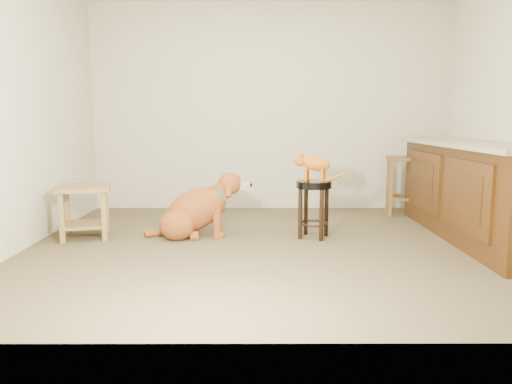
{
  "coord_description": "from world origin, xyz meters",
  "views": [
    {
      "loc": [
        -0.18,
        -4.45,
        1.16
      ],
      "look_at": [
        -0.17,
        0.37,
        0.45
      ],
      "focal_mm": 35.0,
      "sensor_mm": 36.0,
      "label": 1
    }
  ],
  "objects_px": {
    "side_table": "(85,204)",
    "padded_stool": "(314,198)",
    "golden_retriever": "(195,211)",
    "tabby_kitten": "(313,164)",
    "wood_stool": "(402,185)"
  },
  "relations": [
    {
      "from": "side_table",
      "to": "tabby_kitten",
      "type": "bearing_deg",
      "value": 0.03
    },
    {
      "from": "padded_stool",
      "to": "golden_retriever",
      "type": "xyz_separation_m",
      "value": [
        -1.16,
        0.05,
        -0.14
      ]
    },
    {
      "from": "side_table",
      "to": "tabby_kitten",
      "type": "height_order",
      "value": "tabby_kitten"
    },
    {
      "from": "golden_retriever",
      "to": "tabby_kitten",
      "type": "distance_m",
      "value": 1.25
    },
    {
      "from": "side_table",
      "to": "padded_stool",
      "type": "bearing_deg",
      "value": -0.1
    },
    {
      "from": "golden_retriever",
      "to": "padded_stool",
      "type": "bearing_deg",
      "value": -8.35
    },
    {
      "from": "padded_stool",
      "to": "side_table",
      "type": "xyz_separation_m",
      "value": [
        -2.24,
        0.0,
        -0.06
      ]
    },
    {
      "from": "wood_stool",
      "to": "tabby_kitten",
      "type": "xyz_separation_m",
      "value": [
        -1.23,
        -1.18,
        0.36
      ]
    },
    {
      "from": "padded_stool",
      "to": "wood_stool",
      "type": "xyz_separation_m",
      "value": [
        1.22,
        1.19,
        -0.03
      ]
    },
    {
      "from": "golden_retriever",
      "to": "wood_stool",
      "type": "bearing_deg",
      "value": 19.57
    },
    {
      "from": "golden_retriever",
      "to": "tabby_kitten",
      "type": "relative_size",
      "value": 2.23
    },
    {
      "from": "golden_retriever",
      "to": "tabby_kitten",
      "type": "height_order",
      "value": "tabby_kitten"
    },
    {
      "from": "padded_stool",
      "to": "wood_stool",
      "type": "height_order",
      "value": "wood_stool"
    },
    {
      "from": "wood_stool",
      "to": "side_table",
      "type": "height_order",
      "value": "wood_stool"
    },
    {
      "from": "side_table",
      "to": "tabby_kitten",
      "type": "relative_size",
      "value": 1.23
    }
  ]
}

